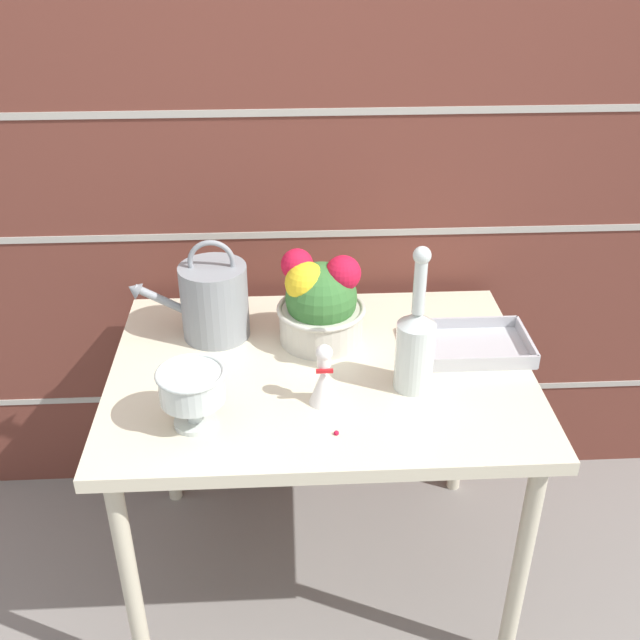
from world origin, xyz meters
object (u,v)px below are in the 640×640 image
object	(u,v)px
flower_planter	(320,302)
crystal_pedestal_bowl	(192,388)
wire_tray	(470,346)
glass_decanter	(415,344)
watering_can	(213,300)
figurine_vase	(323,380)

from	to	relation	value
flower_planter	crystal_pedestal_bowl	bearing A→B (deg)	-130.78
crystal_pedestal_bowl	wire_tray	distance (m)	0.76
flower_planter	glass_decanter	size ratio (longest dim) A/B	0.68
flower_planter	watering_can	bearing A→B (deg)	172.09
flower_planter	glass_decanter	xyz separation A→B (m)	(0.22, -0.23, 0.01)
figurine_vase	wire_tray	bearing A→B (deg)	27.71
figurine_vase	watering_can	bearing A→B (deg)	130.52
crystal_pedestal_bowl	glass_decanter	world-z (taller)	glass_decanter
watering_can	glass_decanter	world-z (taller)	glass_decanter
flower_planter	figurine_vase	bearing A→B (deg)	-91.43
glass_decanter	figurine_vase	bearing A→B (deg)	-166.66
watering_can	flower_planter	world-z (taller)	watering_can
glass_decanter	wire_tray	world-z (taller)	glass_decanter
flower_planter	wire_tray	distance (m)	0.42
watering_can	wire_tray	bearing A→B (deg)	-9.48
watering_can	crystal_pedestal_bowl	bearing A→B (deg)	-92.95
figurine_vase	wire_tray	size ratio (longest dim) A/B	0.51
crystal_pedestal_bowl	glass_decanter	size ratio (longest dim) A/B	0.42
crystal_pedestal_bowl	flower_planter	distance (m)	0.47
wire_tray	glass_decanter	bearing A→B (deg)	-138.57
crystal_pedestal_bowl	glass_decanter	xyz separation A→B (m)	(0.52, 0.12, 0.02)
watering_can	crystal_pedestal_bowl	world-z (taller)	watering_can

